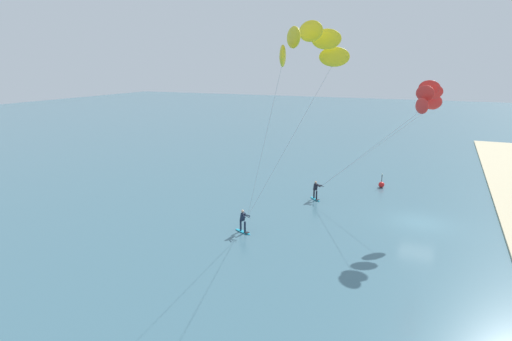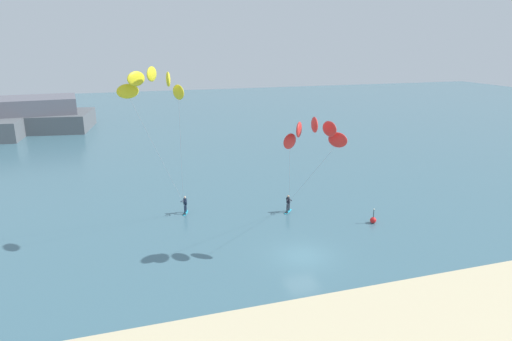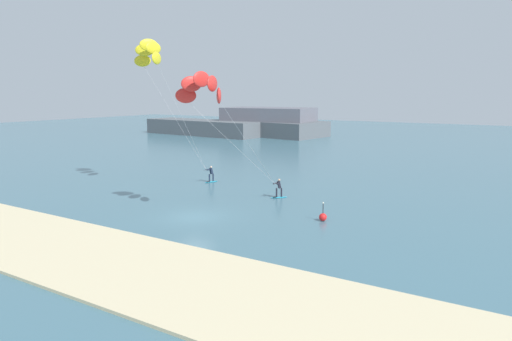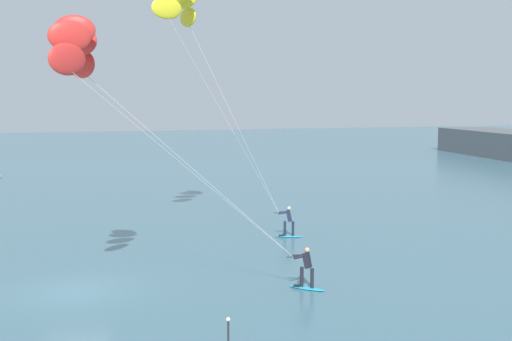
% 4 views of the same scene
% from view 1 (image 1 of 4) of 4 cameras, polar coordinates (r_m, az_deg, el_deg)
% --- Properties ---
extents(ground_plane, '(240.00, 240.00, 0.00)m').
position_cam_1_polar(ground_plane, '(34.37, 21.13, -6.57)').
color(ground_plane, '#426B7A').
extents(kitesurfer_nearshore, '(4.72, 10.22, 10.51)m').
position_cam_1_polar(kitesurfer_nearshore, '(33.24, 21.52, 8.64)').
color(kitesurfer_nearshore, '#23ADD1').
rests_on(kitesurfer_nearshore, ground).
extents(kitesurfer_mid_water, '(5.82, 7.93, 13.85)m').
position_cam_1_polar(kitesurfer_mid_water, '(23.69, 6.85, 15.35)').
color(kitesurfer_mid_water, '#23ADD1').
rests_on(kitesurfer_mid_water, ground).
extents(marker_buoy, '(0.56, 0.56, 1.38)m').
position_cam_1_polar(marker_buoy, '(42.63, 16.58, -1.82)').
color(marker_buoy, red).
rests_on(marker_buoy, ground).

